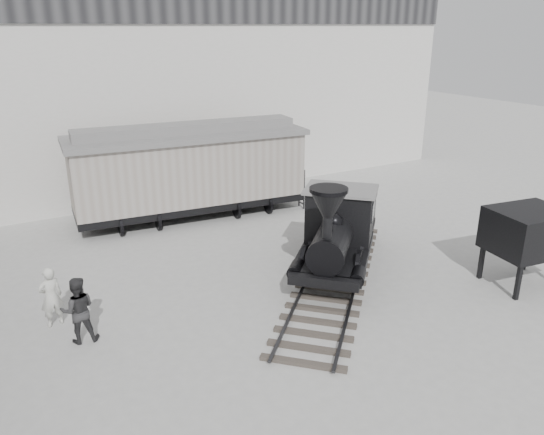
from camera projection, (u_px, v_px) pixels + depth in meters
ground at (329, 339)px, 14.23m from camera, size 90.00×90.00×0.00m
north_wall at (145, 80)px, 24.56m from camera, size 34.00×2.51×11.00m
locomotive at (338, 235)px, 17.75m from camera, size 8.67×8.74×3.57m
boxcar at (189, 169)px, 22.71m from camera, size 10.26×4.05×4.10m
visitor_a at (51, 297)px, 14.63m from camera, size 0.71×0.53×1.76m
visitor_b at (78, 310)px, 13.86m from camera, size 1.01×0.85×1.85m
coal_hopper at (527, 236)px, 16.76m from camera, size 2.57×2.22×2.53m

